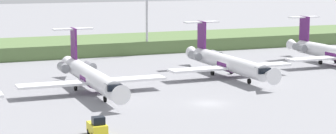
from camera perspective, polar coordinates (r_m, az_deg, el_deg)
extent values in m
plane|color=gray|center=(112.70, -2.86, -0.41)|extent=(500.00, 500.00, 0.00)
cube|color=#597542|center=(141.26, -6.94, 2.05)|extent=(320.00, 20.00, 2.93)
cylinder|color=white|center=(93.26, -7.25, -0.92)|extent=(2.70, 24.00, 2.70)
cone|color=white|center=(80.50, -4.77, -2.46)|extent=(2.70, 3.00, 2.70)
cone|color=white|center=(106.69, -9.19, 0.29)|extent=(2.30, 4.00, 2.29)
cube|color=black|center=(82.20, -5.17, -1.89)|extent=(2.02, 1.80, 0.90)
cylinder|color=#591E66|center=(93.29, -7.25, -1.01)|extent=(2.76, 3.60, 2.76)
cube|color=white|center=(91.10, -10.67, -1.63)|extent=(11.00, 3.20, 0.36)
cube|color=white|center=(94.09, -3.61, -1.15)|extent=(11.00, 3.20, 0.36)
cube|color=#591E66|center=(103.26, -8.87, 2.22)|extent=(0.36, 3.20, 5.20)
cube|color=white|center=(103.30, -8.94, 3.56)|extent=(6.80, 1.80, 0.24)
cylinder|color=gray|center=(101.54, -9.82, -0.05)|extent=(1.50, 3.40, 1.50)
cylinder|color=gray|center=(102.57, -7.37, 0.09)|extent=(1.50, 3.40, 1.50)
cylinder|color=gray|center=(86.48, -5.96, -2.66)|extent=(0.20, 0.20, 0.65)
cylinder|color=black|center=(86.60, -5.95, -3.01)|extent=(0.30, 0.90, 0.90)
cylinder|color=black|center=(95.46, -8.70, -1.94)|extent=(0.35, 0.90, 0.90)
cylinder|color=black|center=(96.39, -6.50, -1.79)|extent=(0.35, 0.90, 0.90)
cylinder|color=white|center=(106.85, 5.70, 0.37)|extent=(2.70, 24.00, 2.70)
cone|color=white|center=(95.28, 9.49, -0.76)|extent=(2.70, 3.00, 2.70)
cone|color=white|center=(119.28, 2.57, 1.31)|extent=(2.30, 4.00, 2.29)
cube|color=black|center=(96.80, 8.91, -0.31)|extent=(2.02, 1.80, 0.90)
cylinder|color=#591E66|center=(106.88, 5.70, 0.29)|extent=(2.76, 3.60, 2.76)
cube|color=white|center=(103.46, 3.06, -0.22)|extent=(11.00, 3.20, 0.36)
cube|color=white|center=(108.95, 8.69, 0.16)|extent=(11.00, 3.20, 0.36)
cube|color=#591E66|center=(116.12, 3.20, 3.06)|extent=(0.36, 3.20, 5.20)
cube|color=white|center=(116.16, 3.15, 4.25)|extent=(6.80, 1.80, 0.24)
cylinder|color=gray|center=(114.00, 2.55, 1.05)|extent=(1.50, 3.40, 1.50)
cylinder|color=gray|center=(115.94, 4.57, 1.17)|extent=(1.50, 3.40, 1.50)
cylinder|color=gray|center=(100.66, 7.66, -1.03)|extent=(0.20, 0.20, 0.65)
cylinder|color=black|center=(100.75, 7.66, -1.34)|extent=(0.30, 0.90, 0.90)
cylinder|color=black|center=(108.42, 4.21, -0.55)|extent=(0.35, 0.90, 0.90)
cylinder|color=black|center=(110.14, 5.98, -0.43)|extent=(0.35, 0.90, 0.90)
cylinder|color=white|center=(123.58, 15.57, 1.25)|extent=(2.70, 24.00, 2.70)
cone|color=white|center=(134.83, 11.95, 2.01)|extent=(2.30, 4.00, 2.29)
cylinder|color=#591E66|center=(123.60, 15.57, 1.19)|extent=(2.76, 3.60, 2.76)
cube|color=white|center=(119.36, 13.60, 0.77)|extent=(11.00, 3.20, 0.36)
cube|color=#591E66|center=(131.95, 12.73, 3.56)|extent=(0.36, 3.20, 5.20)
cube|color=white|center=(132.00, 12.69, 4.61)|extent=(6.80, 1.80, 0.24)
cylinder|color=gray|center=(129.61, 12.31, 1.81)|extent=(1.50, 3.40, 1.50)
cylinder|color=gray|center=(132.19, 13.92, 1.89)|extent=(1.50, 3.40, 1.50)
cylinder|color=black|center=(124.61, 14.17, 0.44)|extent=(0.35, 0.90, 0.90)
cylinder|color=black|center=(126.88, 15.55, 0.54)|extent=(0.35, 0.90, 0.90)
cylinder|color=#B2B2B7|center=(134.68, -2.00, 3.71)|extent=(0.50, 0.50, 11.97)
cube|color=yellow|center=(69.28, -6.69, -5.74)|extent=(1.70, 3.20, 1.10)
cube|color=black|center=(68.51, -6.58, -5.04)|extent=(1.36, 1.10, 0.90)
cylinder|color=black|center=(68.72, -5.86, -6.32)|extent=(0.22, 0.60, 0.60)
cylinder|color=black|center=(70.13, -7.49, -6.04)|extent=(0.22, 0.60, 0.60)
cylinder|color=black|center=(70.51, -6.31, -5.93)|extent=(0.22, 0.60, 0.60)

